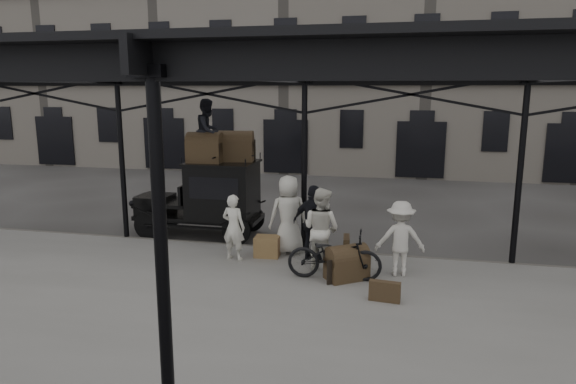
{
  "coord_description": "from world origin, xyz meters",
  "views": [
    {
      "loc": [
        2.34,
        -10.39,
        4.19
      ],
      "look_at": [
        -0.32,
        1.6,
        1.7
      ],
      "focal_mm": 32.0,
      "sensor_mm": 36.0,
      "label": 1
    }
  ],
  "objects_px": {
    "bicycle": "(334,255)",
    "steamer_trunk_platform": "(347,265)",
    "porter_official": "(314,223)",
    "porter_left": "(234,227)",
    "taxi": "(212,195)",
    "steamer_trunk_roof_near": "(205,150)"
  },
  "relations": [
    {
      "from": "bicycle",
      "to": "steamer_trunk_platform",
      "type": "height_order",
      "value": "bicycle"
    },
    {
      "from": "porter_official",
      "to": "porter_left",
      "type": "bearing_deg",
      "value": 26.23
    },
    {
      "from": "porter_official",
      "to": "steamer_trunk_platform",
      "type": "height_order",
      "value": "porter_official"
    },
    {
      "from": "porter_left",
      "to": "porter_official",
      "type": "xyz_separation_m",
      "value": [
        1.87,
        0.39,
        0.11
      ]
    },
    {
      "from": "porter_official",
      "to": "bicycle",
      "type": "xyz_separation_m",
      "value": [
        0.65,
        -1.18,
        -0.38
      ]
    },
    {
      "from": "taxi",
      "to": "bicycle",
      "type": "relative_size",
      "value": 1.81
    },
    {
      "from": "porter_left",
      "to": "steamer_trunk_roof_near",
      "type": "relative_size",
      "value": 1.68
    },
    {
      "from": "taxi",
      "to": "porter_left",
      "type": "xyz_separation_m",
      "value": [
        1.37,
        -2.24,
        -0.26
      ]
    },
    {
      "from": "steamer_trunk_platform",
      "to": "taxi",
      "type": "bearing_deg",
      "value": 109.22
    },
    {
      "from": "taxi",
      "to": "porter_official",
      "type": "xyz_separation_m",
      "value": [
        3.24,
        -1.84,
        -0.15
      ]
    },
    {
      "from": "taxi",
      "to": "bicycle",
      "type": "height_order",
      "value": "taxi"
    },
    {
      "from": "steamer_trunk_roof_near",
      "to": "taxi",
      "type": "bearing_deg",
      "value": 69.12
    },
    {
      "from": "porter_official",
      "to": "steamer_trunk_platform",
      "type": "relative_size",
      "value": 2.09
    },
    {
      "from": "bicycle",
      "to": "porter_official",
      "type": "bearing_deg",
      "value": 26.45
    },
    {
      "from": "porter_official",
      "to": "taxi",
      "type": "bearing_deg",
      "value": -15.28
    },
    {
      "from": "taxi",
      "to": "bicycle",
      "type": "distance_m",
      "value": 4.95
    },
    {
      "from": "steamer_trunk_roof_near",
      "to": "bicycle",
      "type": "bearing_deg",
      "value": -37.68
    },
    {
      "from": "taxi",
      "to": "steamer_trunk_roof_near",
      "type": "height_order",
      "value": "steamer_trunk_roof_near"
    },
    {
      "from": "taxi",
      "to": "porter_left",
      "type": "distance_m",
      "value": 2.64
    },
    {
      "from": "bicycle",
      "to": "taxi",
      "type": "bearing_deg",
      "value": 49.61
    },
    {
      "from": "taxi",
      "to": "steamer_trunk_roof_near",
      "type": "xyz_separation_m",
      "value": [
        -0.08,
        -0.25,
        1.32
      ]
    },
    {
      "from": "bicycle",
      "to": "steamer_trunk_platform",
      "type": "distance_m",
      "value": 0.34
    }
  ]
}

